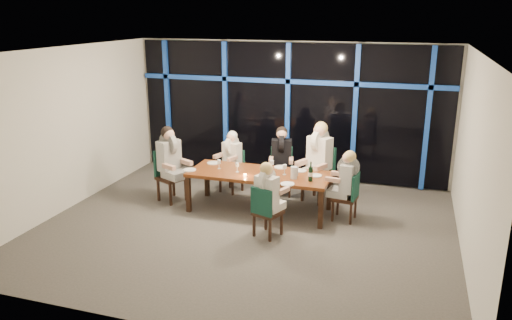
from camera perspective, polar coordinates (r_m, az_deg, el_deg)
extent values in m
plane|color=#59544E|center=(8.73, -1.20, -7.70)|extent=(7.00, 7.00, 0.00)
cube|color=silver|center=(11.04, 3.79, 5.65)|extent=(7.00, 0.04, 3.00)
cube|color=silver|center=(5.62, -11.22, -5.64)|extent=(7.00, 0.04, 3.00)
cube|color=silver|center=(9.90, -20.85, 3.30)|extent=(0.04, 6.00, 3.00)
cube|color=silver|center=(7.87, 23.63, -0.26)|extent=(0.04, 6.00, 3.00)
cube|color=white|center=(7.98, -1.33, 12.33)|extent=(7.00, 6.00, 0.04)
cube|color=black|center=(10.98, 3.71, 5.59)|extent=(6.86, 0.04, 2.94)
cube|color=#1642AC|center=(11.96, -10.04, 6.28)|extent=(0.10, 0.10, 2.94)
cube|color=#1642AC|center=(11.37, -3.50, 5.97)|extent=(0.10, 0.10, 2.94)
cube|color=#1642AC|center=(10.94, 3.65, 5.55)|extent=(0.10, 0.10, 2.94)
cube|color=#1642AC|center=(10.69, 11.24, 5.00)|extent=(0.10, 0.10, 2.94)
cube|color=#1642AC|center=(10.63, 19.03, 4.34)|extent=(0.10, 0.10, 2.94)
cube|color=#1642AC|center=(10.83, 3.71, 8.97)|extent=(6.86, 0.10, 0.10)
cube|color=#FF2D14|center=(10.98, 9.82, 8.82)|extent=(0.60, 0.05, 0.35)
cube|color=brown|center=(9.18, 0.38, -1.63)|extent=(2.60, 1.00, 0.06)
cube|color=#311B10|center=(9.35, -7.73, -3.89)|extent=(0.08, 0.08, 0.69)
cube|color=#311B10|center=(8.64, 7.42, -5.64)|extent=(0.08, 0.08, 0.69)
cube|color=#311B10|center=(10.10, -5.62, -2.23)|extent=(0.08, 0.08, 0.69)
cube|color=#311B10|center=(9.45, 8.39, -3.69)|extent=(0.08, 0.08, 0.69)
cube|color=black|center=(10.28, -2.85, -1.47)|extent=(0.51, 0.51, 0.05)
cube|color=#174A3A|center=(10.34, -2.25, 0.06)|extent=(0.40, 0.17, 0.45)
cube|color=black|center=(10.33, -4.10, -2.68)|extent=(0.05, 0.05, 0.38)
cube|color=black|center=(10.14, -2.69, -3.03)|extent=(0.05, 0.05, 0.38)
cube|color=black|center=(10.57, -2.98, -2.21)|extent=(0.05, 0.05, 0.38)
cube|color=black|center=(10.38, -1.58, -2.55)|extent=(0.05, 0.05, 0.38)
cube|color=black|center=(10.11, 2.89, -1.57)|extent=(0.53, 0.53, 0.06)
cube|color=#174A3A|center=(10.21, 2.95, 0.20)|extent=(0.44, 0.15, 0.49)
cube|color=black|center=(10.02, 1.82, -3.15)|extent=(0.05, 0.05, 0.41)
cube|color=black|center=(10.01, 3.86, -3.20)|extent=(0.05, 0.05, 0.41)
cube|color=black|center=(10.36, 1.92, -2.48)|extent=(0.05, 0.05, 0.41)
cube|color=black|center=(10.35, 3.89, -2.53)|extent=(0.05, 0.05, 0.41)
cube|color=black|center=(9.81, 7.02, -1.89)|extent=(0.66, 0.66, 0.07)
cube|color=#174A3A|center=(9.90, 7.83, 0.06)|extent=(0.48, 0.26, 0.56)
cube|color=black|center=(9.86, 5.34, -3.39)|extent=(0.06, 0.06, 0.47)
cube|color=black|center=(9.64, 7.24, -3.93)|extent=(0.06, 0.06, 0.47)
cube|color=black|center=(10.16, 6.71, -2.81)|extent=(0.06, 0.06, 0.47)
cube|color=black|center=(9.95, 8.58, -3.32)|extent=(0.06, 0.06, 0.47)
cube|color=black|center=(9.89, -9.63, -2.02)|extent=(0.63, 0.63, 0.06)
cube|color=#174A3A|center=(9.97, -10.46, -0.21)|extent=(0.25, 0.45, 0.53)
cube|color=black|center=(9.73, -9.74, -3.93)|extent=(0.06, 0.06, 0.44)
cube|color=black|center=(9.95, -8.03, -3.38)|extent=(0.06, 0.06, 0.44)
cube|color=black|center=(10.01, -11.09, -3.40)|extent=(0.06, 0.06, 0.44)
cube|color=black|center=(10.23, -9.40, -2.88)|extent=(0.06, 0.06, 0.44)
cube|color=black|center=(9.03, 10.10, -4.32)|extent=(0.46, 0.46, 0.05)
cube|color=#174A3A|center=(8.91, 11.31, -3.00)|extent=(0.10, 0.41, 0.45)
cube|color=black|center=(9.29, 9.33, -5.10)|extent=(0.04, 0.04, 0.38)
cube|color=black|center=(9.00, 8.75, -5.81)|extent=(0.04, 0.04, 0.38)
cube|color=black|center=(9.22, 11.29, -5.39)|extent=(0.04, 0.04, 0.38)
cube|color=black|center=(8.93, 10.77, -6.12)|extent=(0.04, 0.04, 0.38)
cube|color=black|center=(8.27, 1.37, -6.05)|extent=(0.52, 0.52, 0.05)
cube|color=#174A3A|center=(8.05, 0.61, -4.83)|extent=(0.40, 0.18, 0.45)
cube|color=black|center=(8.39, 2.94, -7.34)|extent=(0.05, 0.05, 0.38)
cube|color=black|center=(8.57, 1.13, -6.80)|extent=(0.05, 0.05, 0.38)
cube|color=black|center=(8.15, 1.61, -8.08)|extent=(0.05, 0.05, 0.38)
cube|color=black|center=(8.33, -0.22, -7.51)|extent=(0.05, 0.05, 0.38)
cube|color=white|center=(10.17, -3.24, -1.14)|extent=(0.43, 0.46, 0.13)
cube|color=white|center=(10.20, -2.76, 0.65)|extent=(0.41, 0.32, 0.50)
cylinder|color=white|center=(10.14, -2.78, 1.72)|extent=(0.20, 0.39, 0.38)
sphere|color=tan|center=(10.09, -2.85, 2.59)|extent=(0.19, 0.19, 0.19)
sphere|color=silver|center=(10.11, -2.73, 2.78)|extent=(0.21, 0.21, 0.21)
cube|color=tan|center=(10.15, -4.31, 0.50)|extent=(0.15, 0.28, 0.07)
cube|color=tan|center=(9.93, -2.72, 0.16)|extent=(0.15, 0.28, 0.07)
cube|color=black|center=(9.96, 2.88, -1.24)|extent=(0.44, 0.48, 0.14)
cube|color=black|center=(10.02, 2.94, 0.81)|extent=(0.44, 0.32, 0.55)
cylinder|color=black|center=(9.96, 2.95, 2.01)|extent=(0.19, 0.43, 0.41)
sphere|color=tan|center=(9.90, 2.97, 2.98)|extent=(0.21, 0.21, 0.21)
sphere|color=black|center=(9.93, 2.98, 3.20)|extent=(0.23, 0.23, 0.23)
cube|color=tan|center=(9.82, 1.73, 0.01)|extent=(0.14, 0.31, 0.08)
cube|color=tan|center=(9.81, 4.04, -0.04)|extent=(0.14, 0.31, 0.08)
cube|color=white|center=(9.67, 6.58, -1.45)|extent=(0.56, 0.59, 0.16)
cube|color=white|center=(9.71, 7.27, 0.85)|extent=(0.52, 0.43, 0.62)
cylinder|color=white|center=(9.64, 7.33, 2.25)|extent=(0.30, 0.47, 0.47)
sphere|color=tan|center=(9.58, 7.29, 3.39)|extent=(0.23, 0.23, 0.23)
sphere|color=tan|center=(9.61, 7.45, 3.62)|extent=(0.26, 0.26, 0.26)
cube|color=tan|center=(9.68, 5.24, -0.28)|extent=(0.22, 0.34, 0.09)
cube|color=tan|center=(9.43, 7.39, -0.81)|extent=(0.22, 0.34, 0.09)
cube|color=black|center=(9.77, -9.20, -1.60)|extent=(0.56, 0.53, 0.15)
cube|color=black|center=(9.79, -9.91, 0.54)|extent=(0.41, 0.49, 0.59)
cylinder|color=black|center=(9.73, -9.98, 1.85)|extent=(0.45, 0.28, 0.44)
sphere|color=tan|center=(9.67, -9.96, 2.92)|extent=(0.22, 0.22, 0.22)
sphere|color=black|center=(9.69, -10.12, 3.14)|extent=(0.24, 0.24, 0.24)
cube|color=tan|center=(9.52, -9.93, -0.77)|extent=(0.32, 0.21, 0.08)
cube|color=tan|center=(9.77, -7.99, -0.23)|extent=(0.32, 0.21, 0.08)
cube|color=black|center=(9.02, 9.46, -3.68)|extent=(0.42, 0.37, 0.13)
cube|color=black|center=(8.89, 10.46, -1.99)|extent=(0.26, 0.39, 0.51)
cylinder|color=black|center=(8.83, 10.52, -0.76)|extent=(0.39, 0.14, 0.38)
sphere|color=tan|center=(8.79, 10.47, 0.27)|extent=(0.19, 0.19, 0.19)
sphere|color=tan|center=(8.77, 10.70, 0.41)|extent=(0.21, 0.21, 0.21)
cube|color=tan|center=(9.11, 9.42, -1.57)|extent=(0.28, 0.11, 0.07)
cube|color=tan|center=(8.78, 8.77, -2.24)|extent=(0.28, 0.11, 0.07)
cube|color=white|center=(8.32, 1.83, -5.24)|extent=(0.44, 0.47, 0.13)
cube|color=white|center=(8.10, 1.24, -3.58)|extent=(0.42, 0.33, 0.51)
cylinder|color=white|center=(8.04, 1.25, -2.24)|extent=(0.22, 0.39, 0.38)
sphere|color=tan|center=(8.00, 1.33, -1.10)|extent=(0.19, 0.19, 0.19)
sphere|color=tan|center=(7.96, 1.18, -0.98)|extent=(0.21, 0.21, 0.21)
cube|color=tan|center=(8.18, 3.18, -3.51)|extent=(0.16, 0.28, 0.07)
cube|color=tan|center=(8.37, 1.13, -2.99)|extent=(0.16, 0.28, 0.07)
cylinder|color=white|center=(9.76, -4.92, -0.34)|extent=(0.24, 0.24, 0.01)
cylinder|color=white|center=(9.48, 2.81, -0.83)|extent=(0.24, 0.24, 0.01)
cylinder|color=white|center=(9.30, 5.07, -1.21)|extent=(0.24, 0.24, 0.01)
cylinder|color=white|center=(9.39, -7.57, -1.13)|extent=(0.24, 0.24, 0.01)
cylinder|color=white|center=(9.06, 6.80, -1.76)|extent=(0.24, 0.24, 0.01)
cylinder|color=white|center=(8.58, 3.62, -2.74)|extent=(0.24, 0.24, 0.01)
cylinder|color=black|center=(8.73, 6.25, -1.62)|extent=(0.08, 0.08, 0.26)
cylinder|color=black|center=(8.68, 6.29, -0.52)|extent=(0.03, 0.03, 0.10)
cylinder|color=silver|center=(8.73, 6.25, -1.62)|extent=(0.08, 0.08, 0.07)
cylinder|color=silver|center=(8.84, 4.37, -1.45)|extent=(0.12, 0.12, 0.22)
cylinder|color=silver|center=(8.82, 4.79, -1.36)|extent=(0.02, 0.02, 0.15)
cylinder|color=#FF9D4C|center=(8.98, -1.27, -1.76)|extent=(0.05, 0.05, 0.03)
cylinder|color=silver|center=(9.22, -2.15, -1.36)|extent=(0.06, 0.06, 0.01)
cylinder|color=silver|center=(9.20, -2.16, -1.05)|extent=(0.01, 0.01, 0.10)
cylinder|color=silver|center=(9.17, -2.16, -0.54)|extent=(0.07, 0.07, 0.07)
cylinder|color=silver|center=(9.31, 1.81, -1.16)|extent=(0.07, 0.07, 0.01)
cylinder|color=silver|center=(9.30, 1.82, -0.83)|extent=(0.01, 0.01, 0.11)
cylinder|color=silver|center=(9.27, 1.82, -0.29)|extent=(0.07, 0.07, 0.08)
cylinder|color=white|center=(9.08, 3.27, -1.66)|extent=(0.07, 0.07, 0.01)
cylinder|color=white|center=(9.06, 3.28, -1.32)|extent=(0.01, 0.01, 0.11)
cylinder|color=white|center=(9.03, 3.29, -0.76)|extent=(0.07, 0.07, 0.08)
cylinder|color=silver|center=(9.43, -4.24, -0.97)|extent=(0.06, 0.06, 0.01)
cylinder|color=silver|center=(9.41, -4.25, -0.67)|extent=(0.01, 0.01, 0.10)
cylinder|color=silver|center=(9.39, -4.26, -0.19)|extent=(0.07, 0.07, 0.07)
cylinder|color=silver|center=(9.13, 6.32, -1.62)|extent=(0.06, 0.06, 0.01)
cylinder|color=silver|center=(9.11, 6.33, -1.31)|extent=(0.01, 0.01, 0.10)
cylinder|color=silver|center=(9.09, 6.35, -0.80)|extent=(0.07, 0.07, 0.07)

